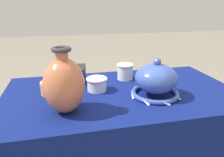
{
  "coord_description": "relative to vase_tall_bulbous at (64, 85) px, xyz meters",
  "views": [
    {
      "loc": [
        -0.27,
        -0.98,
        1.12
      ],
      "look_at": [
        -0.07,
        -0.09,
        0.8
      ],
      "focal_mm": 35.0,
      "sensor_mm": 36.0,
      "label": 1
    }
  ],
  "objects": [
    {
      "name": "cup_wide_ivory",
      "position": [
        0.35,
        0.33,
        -0.07
      ],
      "size": [
        0.1,
        0.1,
        0.09
      ],
      "color": "white",
      "rests_on": "display_table"
    },
    {
      "name": "vase_tall_bulbous",
      "position": [
        0.0,
        0.0,
        0.0
      ],
      "size": [
        0.16,
        0.16,
        0.27
      ],
      "color": "#BC6642",
      "rests_on": "display_table"
    },
    {
      "name": "pot_squat_ochre",
      "position": [
        -0.05,
        0.21,
        -0.09
      ],
      "size": [
        0.13,
        0.13,
        0.06
      ],
      "primitive_type": "cylinder",
      "color": "gold",
      "rests_on": "display_table"
    },
    {
      "name": "mosaic_tile_box",
      "position": [
        0.04,
        0.35,
        -0.07
      ],
      "size": [
        0.17,
        0.16,
        0.09
      ],
      "rotation": [
        0.0,
        0.0,
        -0.17
      ],
      "color": "#232328",
      "rests_on": "display_table"
    },
    {
      "name": "vase_dome_bell",
      "position": [
        0.42,
        0.07,
        -0.04
      ],
      "size": [
        0.24,
        0.24,
        0.19
      ],
      "color": "#3851A8",
      "rests_on": "display_table"
    },
    {
      "name": "cup_wide_porcelain",
      "position": [
        0.16,
        0.19,
        -0.08
      ],
      "size": [
        0.11,
        0.11,
        0.07
      ],
      "color": "white",
      "rests_on": "display_table"
    },
    {
      "name": "display_table",
      "position": [
        0.28,
        0.14,
        -0.2
      ],
      "size": [
        1.16,
        0.65,
        0.7
      ],
      "color": "olive",
      "rests_on": "ground_plane"
    }
  ]
}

